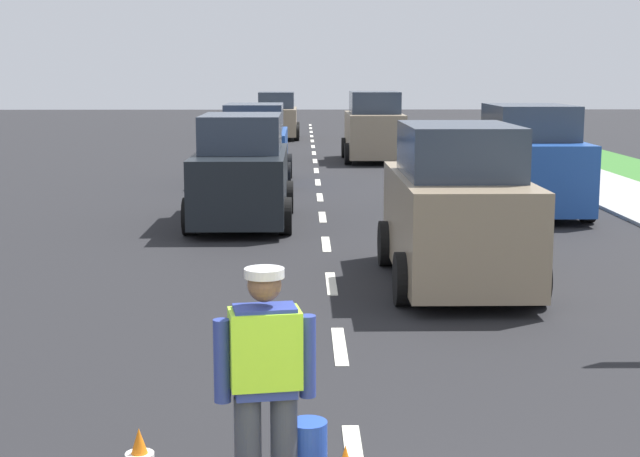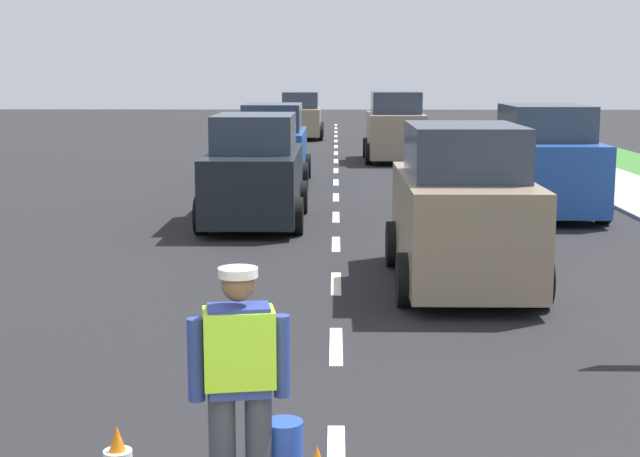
{
  "view_description": "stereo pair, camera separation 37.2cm",
  "coord_description": "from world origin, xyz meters",
  "views": [
    {
      "loc": [
        -0.38,
        -3.99,
        2.91
      ],
      "look_at": [
        -0.19,
        6.8,
        1.1
      ],
      "focal_mm": 52.57,
      "sensor_mm": 36.0,
      "label": 1
    },
    {
      "loc": [
        -0.01,
        -3.99,
        2.91
      ],
      "look_at": [
        -0.19,
        6.8,
        1.1
      ],
      "focal_mm": 52.57,
      "sensor_mm": 36.0,
      "label": 2
    }
  ],
  "objects": [
    {
      "name": "lane_center_line",
      "position": [
        0.0,
        25.2,
        0.0
      ],
      "size": [
        0.14,
        46.4,
        0.01
      ],
      "color": "silver",
      "rests_on": "ground"
    },
    {
      "name": "ground_plane",
      "position": [
        0.0,
        21.0,
        0.0
      ],
      "size": [
        96.0,
        96.0,
        0.0
      ],
      "primitive_type": "plane",
      "color": "black"
    },
    {
      "name": "car_outgoing_far",
      "position": [
        1.94,
        26.79,
        1.05
      ],
      "size": [
        2.03,
        3.94,
        2.27
      ],
      "color": "gray",
      "rests_on": "ground"
    },
    {
      "name": "car_oncoming_lead",
      "position": [
        -1.57,
        14.01,
        0.97
      ],
      "size": [
        1.95,
        4.18,
        2.1
      ],
      "color": "black",
      "rests_on": "ground"
    },
    {
      "name": "car_oncoming_second",
      "position": [
        -1.66,
        20.56,
        0.96
      ],
      "size": [
        1.93,
        3.94,
        2.08
      ],
      "color": "#1E4799",
      "rests_on": "ground"
    },
    {
      "name": "car_outgoing_ahead",
      "position": [
        1.72,
        8.69,
        1.03
      ],
      "size": [
        1.91,
        3.99,
        2.21
      ],
      "color": "gray",
      "rests_on": "ground"
    },
    {
      "name": "car_oncoming_third",
      "position": [
        -1.54,
        37.13,
        0.94
      ],
      "size": [
        1.98,
        3.82,
        2.03
      ],
      "color": "gray",
      "rests_on": "ground"
    },
    {
      "name": "road_worker",
      "position": [
        -0.61,
        1.89,
        0.93
      ],
      "size": [
        0.74,
        0.45,
        1.67
      ],
      "color": "#383D4C",
      "rests_on": "ground"
    },
    {
      "name": "car_parked_far",
      "position": [
        4.24,
        15.2,
        1.04
      ],
      "size": [
        2.06,
        4.0,
        2.24
      ],
      "color": "#1E4799",
      "rests_on": "ground"
    }
  ]
}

